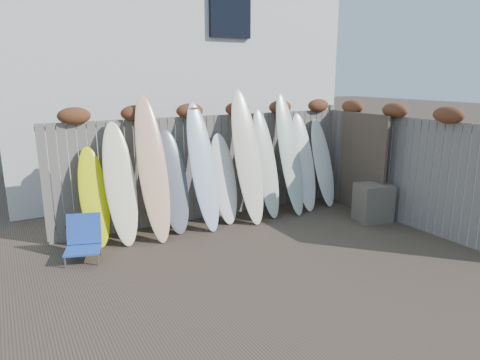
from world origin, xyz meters
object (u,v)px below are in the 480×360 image
lattice_panel (362,164)px  surfboard_0 (94,197)px  wooden_crate (373,203)px  beach_chair (83,239)px

lattice_panel → surfboard_0: bearing=176.1°
wooden_crate → surfboard_0: surfboard_0 is taller
wooden_crate → lattice_panel: (0.21, 0.56, 0.64)m
wooden_crate → surfboard_0: (-4.86, 1.41, 0.45)m
beach_chair → wooden_crate: (5.16, -0.89, 0.05)m
wooden_crate → surfboard_0: bearing=163.8°
lattice_panel → surfboard_0: lattice_panel is taller
beach_chair → lattice_panel: bearing=-3.5°
beach_chair → surfboard_0: 0.78m
surfboard_0 → wooden_crate: bearing=-17.7°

